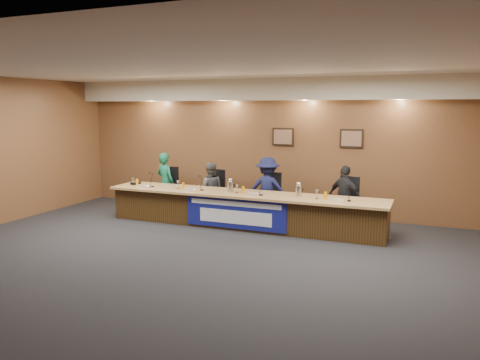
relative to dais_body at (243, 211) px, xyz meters
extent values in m
plane|color=black|center=(0.00, -2.40, -0.35)|extent=(10.00, 10.00, 0.00)
cube|color=silver|center=(0.00, -2.40, 2.85)|extent=(10.00, 8.00, 0.04)
cube|color=brown|center=(0.00, 1.60, 1.25)|extent=(10.00, 0.04, 3.20)
cube|color=beige|center=(0.00, 1.35, 2.60)|extent=(10.00, 0.50, 0.50)
cube|color=#3A2610|center=(0.00, 0.00, 0.00)|extent=(6.00, 0.80, 0.70)
cube|color=#A77E4B|center=(0.00, -0.05, 0.38)|extent=(6.10, 0.95, 0.05)
cube|color=navy|center=(0.00, -0.41, 0.03)|extent=(2.20, 0.02, 0.65)
cube|color=silver|center=(0.00, -0.43, 0.23)|extent=(2.00, 0.01, 0.10)
cube|color=silver|center=(0.00, -0.43, -0.05)|extent=(1.60, 0.01, 0.28)
cube|color=black|center=(0.40, 1.57, 1.50)|extent=(0.52, 0.04, 0.42)
cube|color=black|center=(2.00, 1.57, 1.50)|extent=(0.52, 0.04, 0.42)
imported|color=#12563C|center=(-2.32, 0.68, 0.38)|extent=(0.61, 0.49, 1.45)
imported|color=#48494D|center=(-1.10, 0.68, 0.28)|extent=(0.74, 0.66, 1.26)
imported|color=#11163D|center=(0.33, 0.68, 0.37)|extent=(0.99, 0.65, 1.45)
imported|color=black|center=(2.04, 0.68, 0.32)|extent=(0.85, 0.61, 1.34)
cube|color=black|center=(-2.32, 0.78, 0.13)|extent=(0.57, 0.57, 0.08)
cube|color=black|center=(-1.10, 0.78, 0.13)|extent=(0.57, 0.57, 0.08)
cube|color=black|center=(0.33, 0.78, 0.13)|extent=(0.50, 0.50, 0.08)
cube|color=black|center=(2.04, 0.78, 0.13)|extent=(0.56, 0.56, 0.08)
cube|color=white|center=(-2.31, -0.31, 0.45)|extent=(0.24, 0.08, 0.10)
cylinder|color=black|center=(-2.15, -0.16, 0.41)|extent=(0.07, 0.07, 0.02)
cylinder|color=orange|center=(-2.60, -0.10, 0.47)|extent=(0.06, 0.06, 0.15)
cylinder|color=silver|center=(-2.71, -0.10, 0.49)|extent=(0.08, 0.08, 0.18)
cube|color=white|center=(-1.12, -0.33, 0.45)|extent=(0.24, 0.08, 0.10)
cylinder|color=black|center=(-0.91, -0.12, 0.41)|extent=(0.07, 0.07, 0.02)
cylinder|color=orange|center=(-1.36, -0.14, 0.47)|extent=(0.06, 0.06, 0.15)
cylinder|color=silver|center=(-1.51, -0.11, 0.49)|extent=(0.08, 0.08, 0.18)
cube|color=white|center=(0.32, -0.27, 0.45)|extent=(0.24, 0.08, 0.10)
cylinder|color=black|center=(0.48, -0.18, 0.41)|extent=(0.07, 0.07, 0.02)
cylinder|color=orange|center=(0.05, -0.11, 0.47)|extent=(0.06, 0.06, 0.15)
cylinder|color=silver|center=(-0.08, -0.13, 0.49)|extent=(0.08, 0.08, 0.18)
cube|color=white|center=(2.05, -0.28, 0.45)|extent=(0.24, 0.08, 0.10)
cylinder|color=black|center=(2.26, -0.11, 0.41)|extent=(0.07, 0.07, 0.02)
cylinder|color=orange|center=(1.79, -0.10, 0.47)|extent=(0.06, 0.06, 0.15)
cylinder|color=silver|center=(1.63, -0.12, 0.49)|extent=(0.08, 0.08, 0.18)
cylinder|color=silver|center=(-0.26, -0.06, 0.51)|extent=(0.13, 0.13, 0.23)
cylinder|color=silver|center=(1.23, -0.03, 0.52)|extent=(0.13, 0.13, 0.23)
cylinder|color=black|center=(-2.68, 0.01, 0.43)|extent=(0.32, 0.32, 0.05)
camera|label=1|loc=(3.65, -9.09, 2.19)|focal=35.00mm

